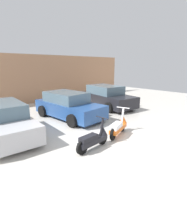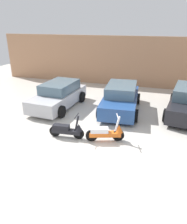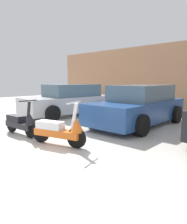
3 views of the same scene
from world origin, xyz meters
The scene contains 6 objects.
ground_plane centered at (0.00, 0.00, 0.00)m, with size 28.00×28.00×0.00m, color beige.
wall_back centered at (0.00, 9.06, 1.74)m, with size 19.60×0.12×3.48m, color tan.
scooter_front_left centered at (-0.89, 0.56, 0.36)m, with size 1.46×0.52×1.02m.
scooter_front_right centered at (0.66, 0.77, 0.38)m, with size 1.46×0.74×1.06m.
car_rear_left centered at (-2.78, 3.67, 0.64)m, with size 2.11×4.04×1.34m.
car_rear_center centered at (0.55, 4.14, 0.65)m, with size 2.17×4.12×1.36m.
Camera 3 is at (4.83, -2.15, 1.57)m, focal length 35.00 mm.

